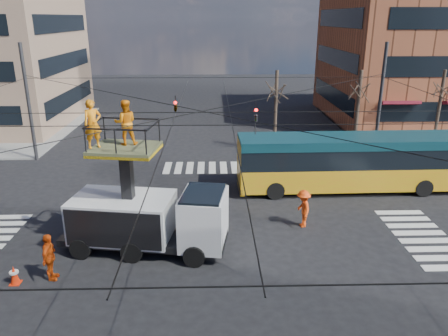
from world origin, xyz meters
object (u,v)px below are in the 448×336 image
(traffic_cone, at_px, (14,275))
(flagger, at_px, (303,209))
(city_bus, at_px, (351,161))
(worker_ground, at_px, (49,257))
(utility_truck, at_px, (147,204))

(traffic_cone, height_order, flagger, flagger)
(city_bus, bearing_deg, worker_ground, -149.16)
(traffic_cone, relative_size, flagger, 0.41)
(worker_ground, xyz_separation_m, flagger, (10.50, 4.21, -0.02))
(city_bus, xyz_separation_m, worker_ground, (-14.12, -8.84, -0.78))
(worker_ground, height_order, flagger, worker_ground)
(city_bus, bearing_deg, traffic_cone, -150.63)
(flagger, bearing_deg, utility_truck, -79.99)
(city_bus, xyz_separation_m, traffic_cone, (-15.40, -9.10, -1.35))
(city_bus, xyz_separation_m, flagger, (-3.62, -4.63, -0.81))
(utility_truck, bearing_deg, worker_ground, -137.63)
(city_bus, bearing_deg, utility_truck, -149.63)
(utility_truck, relative_size, flagger, 3.95)
(traffic_cone, height_order, worker_ground, worker_ground)
(utility_truck, distance_m, flagger, 7.41)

